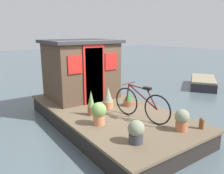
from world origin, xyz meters
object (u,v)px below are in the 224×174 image
bicycle (141,104)px  potted_plant_succulent (136,131)px  potted_plant_ivy (182,119)px  potted_plant_lavender (128,100)px  potted_plant_sage (91,103)px  potted_plant_rosemary (108,98)px  houseboat_cabin (81,69)px  dinghy_boat (203,82)px  mooring_bollard (202,123)px  potted_plant_geranium (99,113)px

bicycle → potted_plant_succulent: bicycle is taller
potted_plant_ivy → potted_plant_lavender: potted_plant_ivy is taller
potted_plant_sage → potted_plant_rosemary: (0.21, -0.67, -0.02)m
houseboat_cabin → potted_plant_succulent: (-3.53, 0.66, -0.72)m
potted_plant_rosemary → houseboat_cabin: bearing=2.6°
potted_plant_rosemary → dinghy_boat: (1.08, -6.37, -0.56)m
potted_plant_rosemary → potted_plant_lavender: bearing=-105.0°
potted_plant_ivy → mooring_bollard: 0.51m
bicycle → potted_plant_geranium: size_ratio=3.07×
potted_plant_ivy → potted_plant_succulent: bearing=83.0°
potted_plant_geranium → dinghy_boat: potted_plant_geranium is taller
potted_plant_lavender → mooring_bollard: bearing=-171.9°
potted_plant_sage → potted_plant_lavender: bearing=-88.3°
potted_plant_succulent → potted_plant_ivy: 1.22m
potted_plant_rosemary → potted_plant_succulent: bearing=160.7°
houseboat_cabin → potted_plant_geranium: (-2.33, 0.77, -0.66)m
bicycle → potted_plant_ivy: bearing=-164.3°
potted_plant_succulent → potted_plant_ivy: size_ratio=0.96×
bicycle → potted_plant_succulent: (-0.88, 0.92, -0.16)m
potted_plant_lavender → houseboat_cabin: bearing=22.8°
houseboat_cabin → potted_plant_rosemary: 1.62m
potted_plant_ivy → potted_plant_geranium: bearing=44.5°
potted_plant_lavender → mooring_bollard: size_ratio=1.46×
potted_plant_geranium → dinghy_boat: 7.49m
houseboat_cabin → potted_plant_lavender: houseboat_cabin is taller
mooring_bollard → bicycle: bearing=31.1°
potted_plant_geranium → mooring_bollard: potted_plant_geranium is taller
potted_plant_sage → potted_plant_rosemary: bearing=-73.0°
houseboat_cabin → potted_plant_lavender: (-1.64, -0.69, -0.78)m
houseboat_cabin → potted_plant_lavender: 1.94m
mooring_bollard → dinghy_boat: 6.47m
potted_plant_sage → potted_plant_ivy: 2.32m
houseboat_cabin → potted_plant_rosemary: (-1.47, -0.07, -0.66)m
bicycle → potted_plant_rosemary: bearing=9.5°
potted_plant_rosemary → potted_plant_succulent: (-2.06, 0.72, -0.06)m
potted_plant_rosemary → potted_plant_sage: bearing=107.0°
potted_plant_ivy → dinghy_boat: size_ratio=0.19×
houseboat_cabin → mooring_bollard: houseboat_cabin is taller
potted_plant_lavender → mooring_bollard: (-2.25, -0.32, -0.04)m
potted_plant_geranium → potted_plant_succulent: size_ratio=1.15×
bicycle → mooring_bollard: bearing=-148.9°
potted_plant_succulent → bicycle: bearing=-46.4°
potted_plant_sage → potted_plant_succulent: size_ratio=1.41×
potted_plant_lavender → potted_plant_succulent: bearing=144.6°
potted_plant_geranium → mooring_bollard: size_ratio=2.05×
bicycle → potted_plant_lavender: (1.02, -0.42, -0.22)m
potted_plant_geranium → potted_plant_ivy: potted_plant_geranium is taller
houseboat_cabin → potted_plant_ivy: houseboat_cabin is taller
potted_plant_sage → dinghy_boat: (1.29, -7.04, -0.58)m
potted_plant_sage → mooring_bollard: bearing=-143.8°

